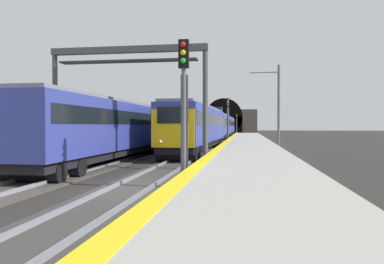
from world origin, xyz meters
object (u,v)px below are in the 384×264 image
object	(u,v)px
railway_signal_near	(184,100)
catenary_mast_near	(278,108)
railway_signal_far	(237,122)
overhead_signal_gantry	(128,76)
train_adjacent_platform	(151,126)
train_main_approaching	(216,126)
railway_signal_mid	(228,117)

from	to	relation	value
railway_signal_near	catenary_mast_near	size ratio (longest dim) A/B	0.76
railway_signal_near	railway_signal_far	distance (m)	76.62
overhead_signal_gantry	catenary_mast_near	world-z (taller)	catenary_mast_near
train_adjacent_platform	train_main_approaching	bearing A→B (deg)	-13.39
train_main_approaching	catenary_mast_near	distance (m)	21.05
overhead_signal_gantry	railway_signal_far	bearing A→B (deg)	-3.30
railway_signal_mid	catenary_mast_near	world-z (taller)	catenary_mast_near
train_main_approaching	railway_signal_far	world-z (taller)	railway_signal_far
catenary_mast_near	overhead_signal_gantry	bearing A→B (deg)	141.58
train_main_approaching	railway_signal_far	distance (m)	39.75
overhead_signal_gantry	railway_signal_mid	bearing A→B (deg)	-8.50
railway_signal_near	railway_signal_mid	size ratio (longest dim) A/B	0.94
railway_signal_near	railway_signal_far	size ratio (longest dim) A/B	1.06
train_main_approaching	train_adjacent_platform	size ratio (longest dim) A/B	1.48
railway_signal_far	catenary_mast_near	xyz separation A→B (m)	(-59.58, -4.90, 0.64)
train_adjacent_platform	overhead_signal_gantry	size ratio (longest dim) A/B	4.42
train_adjacent_platform	railway_signal_mid	world-z (taller)	railway_signal_mid
railway_signal_near	railway_signal_far	bearing A→B (deg)	-180.00
train_adjacent_platform	railway_signal_near	bearing A→B (deg)	-160.88
railway_signal_mid	train_adjacent_platform	bearing A→B (deg)	-23.92
railway_signal_near	railway_signal_mid	bearing A→B (deg)	-180.00
railway_signal_far	overhead_signal_gantry	world-z (taller)	overhead_signal_gantry
railway_signal_near	railway_signal_far	world-z (taller)	railway_signal_near
train_main_approaching	railway_signal_mid	world-z (taller)	railway_signal_mid
railway_signal_near	railway_signal_far	xyz separation A→B (m)	(76.62, 0.00, -0.18)
overhead_signal_gantry	catenary_mast_near	xyz separation A→B (m)	(11.34, -8.99, -1.29)
train_main_approaching	overhead_signal_gantry	bearing A→B (deg)	-2.49
railway_signal_mid	overhead_signal_gantry	world-z (taller)	overhead_signal_gantry
railway_signal_far	catenary_mast_near	bearing A→B (deg)	4.70
train_main_approaching	train_adjacent_platform	bearing A→B (deg)	-12.28
railway_signal_mid	overhead_signal_gantry	xyz separation A→B (m)	(-27.40, 4.09, 1.57)
train_adjacent_platform	railway_signal_mid	distance (m)	15.67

